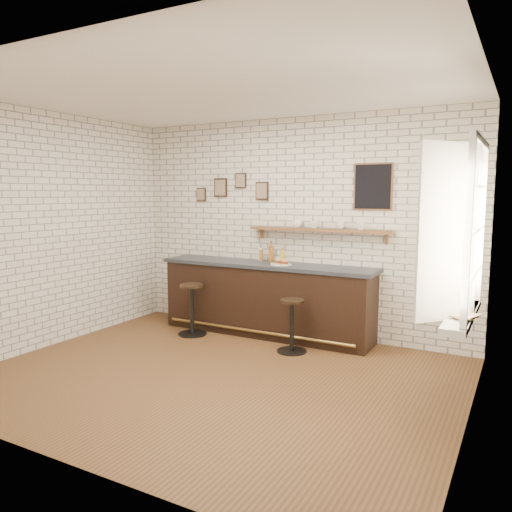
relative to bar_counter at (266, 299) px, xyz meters
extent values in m
plane|color=brown|center=(0.28, -1.70, -0.51)|extent=(5.00, 5.00, 0.00)
cube|color=black|center=(0.00, 0.00, -0.03)|extent=(3.00, 0.58, 0.96)
cube|color=#2D333A|center=(0.00, 0.00, 0.48)|extent=(3.10, 0.62, 0.05)
cylinder|color=olive|center=(0.00, -0.32, -0.39)|extent=(2.79, 0.04, 0.04)
cylinder|color=white|center=(0.26, -0.07, 0.51)|extent=(0.28, 0.28, 0.01)
cylinder|color=#E0BC4F|center=(0.33, -0.05, 0.52)|extent=(0.05, 0.05, 0.00)
cylinder|color=#E0BC4F|center=(0.30, -0.08, 0.52)|extent=(0.05, 0.05, 0.00)
cylinder|color=#E0BC4F|center=(0.15, 0.00, 0.52)|extent=(0.06, 0.06, 0.00)
cylinder|color=#E0BC4F|center=(0.30, -0.03, 0.52)|extent=(0.06, 0.06, 0.00)
cylinder|color=#E0BC4F|center=(0.14, -0.11, 0.52)|extent=(0.06, 0.06, 0.00)
cylinder|color=#E0BC4F|center=(0.32, -0.06, 0.52)|extent=(0.04, 0.04, 0.00)
cylinder|color=#E0BC4F|center=(0.26, -0.11, 0.52)|extent=(0.05, 0.05, 0.00)
cylinder|color=#E0BC4F|center=(0.16, -0.14, 0.52)|extent=(0.04, 0.04, 0.00)
cylinder|color=#E0BC4F|center=(0.12, -0.06, 0.52)|extent=(0.05, 0.05, 0.00)
cylinder|color=#E0BC4F|center=(0.31, -0.11, 0.52)|extent=(0.06, 0.06, 0.00)
cylinder|color=#E0BC4F|center=(0.17, -0.04, 0.52)|extent=(0.04, 0.04, 0.00)
cylinder|color=brown|center=(-0.18, 0.18, 0.59)|extent=(0.07, 0.07, 0.16)
cylinder|color=brown|center=(-0.18, 0.18, 0.68)|extent=(0.02, 0.02, 0.04)
cylinder|color=black|center=(-0.18, 0.18, 0.71)|extent=(0.03, 0.03, 0.01)
cylinder|color=white|center=(-0.19, 0.18, 0.60)|extent=(0.06, 0.06, 0.18)
cylinder|color=white|center=(-0.19, 0.18, 0.71)|extent=(0.02, 0.02, 0.04)
cylinder|color=black|center=(-0.19, 0.18, 0.73)|extent=(0.02, 0.02, 0.01)
cylinder|color=#9A5918|center=(-0.02, 0.18, 0.62)|extent=(0.07, 0.07, 0.22)
cylinder|color=#9A5918|center=(-0.02, 0.18, 0.75)|extent=(0.02, 0.02, 0.05)
cylinder|color=black|center=(-0.02, 0.18, 0.78)|extent=(0.03, 0.03, 0.01)
cylinder|color=gold|center=(0.16, 0.18, 0.58)|extent=(0.06, 0.06, 0.15)
cylinder|color=gold|center=(0.16, 0.18, 0.67)|extent=(0.03, 0.03, 0.03)
cylinder|color=maroon|center=(0.16, 0.18, 0.69)|extent=(0.03, 0.03, 0.01)
cylinder|color=black|center=(-0.90, -0.51, -0.50)|extent=(0.40, 0.40, 0.02)
cylinder|color=black|center=(-0.90, -0.51, -0.16)|extent=(0.06, 0.06, 0.66)
cylinder|color=black|center=(-0.90, -0.51, 0.19)|extent=(0.37, 0.37, 0.04)
cylinder|color=black|center=(0.64, -0.54, -0.50)|extent=(0.37, 0.37, 0.02)
cylinder|color=black|center=(0.64, -0.54, -0.18)|extent=(0.06, 0.06, 0.61)
cylinder|color=black|center=(0.64, -0.54, 0.14)|extent=(0.30, 0.30, 0.04)
cube|color=brown|center=(0.68, 0.20, 0.97)|extent=(2.00, 0.18, 0.04)
cube|color=brown|center=(-0.22, 0.27, 0.89)|extent=(0.03, 0.04, 0.16)
cube|color=brown|center=(1.58, 0.27, 0.89)|extent=(0.03, 0.04, 0.16)
imported|color=white|center=(0.37, 0.20, 1.05)|extent=(0.18, 0.18, 0.11)
imported|color=white|center=(0.62, 0.20, 1.04)|extent=(0.14, 0.14, 0.10)
imported|color=white|center=(0.99, 0.20, 1.04)|extent=(0.17, 0.17, 0.10)
imported|color=white|center=(1.26, 0.20, 1.04)|extent=(0.14, 0.14, 0.10)
cube|color=black|center=(-0.92, 0.28, 1.54)|extent=(0.22, 0.02, 0.28)
cube|color=black|center=(-0.57, 0.28, 1.64)|extent=(0.18, 0.02, 0.22)
cube|color=black|center=(-0.22, 0.28, 1.49)|extent=(0.20, 0.02, 0.26)
cube|color=black|center=(-1.27, 0.28, 1.44)|extent=(0.16, 0.02, 0.20)
cube|color=black|center=(1.38, 0.28, 1.54)|extent=(0.46, 0.02, 0.56)
cube|color=white|center=(2.68, -1.40, 0.39)|extent=(0.20, 1.35, 0.06)
cube|color=white|center=(2.75, -1.40, 1.89)|extent=(0.05, 1.30, 0.06)
cube|color=white|center=(2.75, -1.40, 0.39)|extent=(0.05, 1.30, 0.06)
cube|color=white|center=(2.75, -2.00, 1.14)|extent=(0.05, 0.06, 1.50)
cube|color=white|center=(2.75, -0.80, 1.14)|extent=(0.05, 0.06, 1.50)
cube|color=white|center=(2.60, -1.70, 1.14)|extent=(0.40, 0.46, 1.46)
cube|color=white|center=(2.60, -1.10, 1.14)|extent=(0.40, 0.46, 1.46)
imported|color=tan|center=(2.66, -1.60, 0.43)|extent=(0.19, 0.24, 0.02)
imported|color=tan|center=(2.66, -1.64, 0.45)|extent=(0.23, 0.26, 0.02)
camera|label=1|loc=(3.15, -6.05, 1.46)|focal=35.00mm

